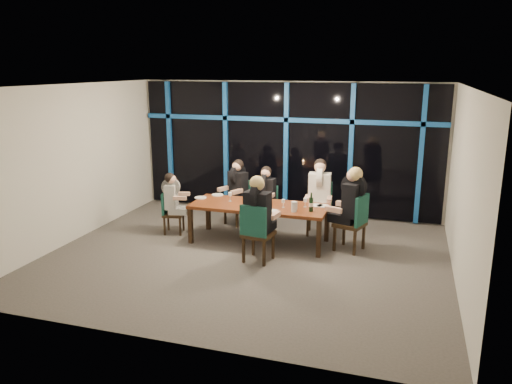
% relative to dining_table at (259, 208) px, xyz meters
% --- Properties ---
extents(room, '(7.04, 7.00, 3.02)m').
position_rel_dining_table_xyz_m(room, '(0.00, -0.80, 1.34)').
color(room, '#5F5953').
rests_on(room, ground).
extents(window_wall, '(6.86, 0.43, 2.94)m').
position_rel_dining_table_xyz_m(window_wall, '(0.01, 2.13, 0.87)').
color(window_wall, black).
rests_on(window_wall, ground).
extents(dining_table, '(2.60, 1.00, 0.75)m').
position_rel_dining_table_xyz_m(dining_table, '(0.00, 0.00, 0.00)').
color(dining_table, brown).
rests_on(dining_table, ground).
extents(chair_far_left, '(0.59, 0.59, 0.96)m').
position_rel_dining_table_xyz_m(chair_far_left, '(-0.76, 1.04, -0.15)').
color(chair_far_left, black).
rests_on(chair_far_left, ground).
extents(chair_far_mid, '(0.44, 0.44, 0.91)m').
position_rel_dining_table_xyz_m(chair_far_mid, '(-0.10, 0.85, -0.17)').
color(chair_far_mid, black).
rests_on(chair_far_mid, ground).
extents(chair_far_right, '(0.53, 0.53, 1.05)m').
position_rel_dining_table_xyz_m(chair_far_right, '(1.00, 0.91, -0.10)').
color(chair_far_right, black).
rests_on(chair_far_right, ground).
extents(chair_end_left, '(0.48, 0.48, 0.86)m').
position_rel_dining_table_xyz_m(chair_end_left, '(-1.89, -0.01, -0.20)').
color(chair_end_left, black).
rests_on(chair_end_left, ground).
extents(chair_end_right, '(0.63, 0.63, 1.07)m').
position_rel_dining_table_xyz_m(chair_end_right, '(1.81, 0.06, -0.08)').
color(chair_end_right, black).
rests_on(chair_end_right, ground).
extents(chair_near_mid, '(0.55, 0.55, 1.05)m').
position_rel_dining_table_xyz_m(chair_near_mid, '(0.25, -1.00, -0.10)').
color(chair_near_mid, black).
rests_on(chair_near_mid, ground).
extents(diner_far_left, '(0.61, 0.66, 0.94)m').
position_rel_dining_table_xyz_m(diner_far_left, '(-0.79, 0.96, 0.24)').
color(diner_far_left, black).
rests_on(diner_far_left, ground).
extents(diner_far_mid, '(0.46, 0.58, 0.89)m').
position_rel_dining_table_xyz_m(diner_far_mid, '(-0.10, 0.78, 0.19)').
color(diner_far_mid, black).
rests_on(diner_far_mid, ground).
extents(diner_far_right, '(0.55, 0.68, 1.02)m').
position_rel_dining_table_xyz_m(diner_far_right, '(1.01, 0.82, 0.32)').
color(diner_far_right, silver).
rests_on(diner_far_right, ground).
extents(diner_end_left, '(0.57, 0.48, 0.83)m').
position_rel_dining_table_xyz_m(diner_end_left, '(-1.82, 0.01, 0.14)').
color(diner_end_left, black).
rests_on(diner_end_left, ground).
extents(diner_end_right, '(0.73, 0.64, 1.05)m').
position_rel_dining_table_xyz_m(diner_end_right, '(1.72, 0.09, 0.34)').
color(diner_end_right, black).
rests_on(diner_end_right, ground).
extents(diner_near_mid, '(0.56, 0.68, 1.02)m').
position_rel_dining_table_xyz_m(diner_near_mid, '(0.27, -0.92, 0.32)').
color(diner_near_mid, black).
rests_on(diner_near_mid, ground).
extents(plate_far_left, '(0.24, 0.24, 0.01)m').
position_rel_dining_table_xyz_m(plate_far_left, '(-1.03, 0.45, 0.08)').
color(plate_far_left, white).
rests_on(plate_far_left, dining_table).
extents(plate_far_mid, '(0.24, 0.24, 0.01)m').
position_rel_dining_table_xyz_m(plate_far_mid, '(-0.13, 0.21, 0.08)').
color(plate_far_mid, white).
rests_on(plate_far_mid, dining_table).
extents(plate_far_right, '(0.24, 0.24, 0.01)m').
position_rel_dining_table_xyz_m(plate_far_right, '(1.06, 0.26, 0.08)').
color(plate_far_right, white).
rests_on(plate_far_right, dining_table).
extents(plate_end_left, '(0.24, 0.24, 0.01)m').
position_rel_dining_table_xyz_m(plate_end_left, '(-1.27, 0.14, 0.08)').
color(plate_end_left, white).
rests_on(plate_end_left, dining_table).
extents(plate_end_right, '(0.24, 0.24, 0.01)m').
position_rel_dining_table_xyz_m(plate_end_right, '(1.18, 0.26, 0.08)').
color(plate_end_right, white).
rests_on(plate_end_right, dining_table).
extents(plate_near_mid, '(0.24, 0.24, 0.01)m').
position_rel_dining_table_xyz_m(plate_near_mid, '(0.34, -0.36, 0.08)').
color(plate_near_mid, white).
rests_on(plate_near_mid, dining_table).
extents(wine_bottle, '(0.08, 0.08, 0.35)m').
position_rel_dining_table_xyz_m(wine_bottle, '(1.03, -0.15, 0.20)').
color(wine_bottle, black).
rests_on(wine_bottle, dining_table).
extents(water_pitcher, '(0.12, 0.10, 0.19)m').
position_rel_dining_table_xyz_m(water_pitcher, '(0.74, -0.26, 0.16)').
color(water_pitcher, white).
rests_on(water_pitcher, dining_table).
extents(tea_light, '(0.05, 0.05, 0.03)m').
position_rel_dining_table_xyz_m(tea_light, '(-0.09, -0.20, 0.08)').
color(tea_light, '#FFA04C').
rests_on(tea_light, dining_table).
extents(wine_glass_a, '(0.06, 0.06, 0.16)m').
position_rel_dining_table_xyz_m(wine_glass_a, '(-0.21, -0.14, 0.19)').
color(wine_glass_a, silver).
rests_on(wine_glass_a, dining_table).
extents(wine_glass_b, '(0.06, 0.06, 0.16)m').
position_rel_dining_table_xyz_m(wine_glass_b, '(0.19, 0.07, 0.19)').
color(wine_glass_b, white).
rests_on(wine_glass_b, dining_table).
extents(wine_glass_c, '(0.06, 0.06, 0.16)m').
position_rel_dining_table_xyz_m(wine_glass_c, '(0.48, -0.04, 0.18)').
color(wine_glass_c, silver).
rests_on(wine_glass_c, dining_table).
extents(wine_glass_d, '(0.07, 0.07, 0.18)m').
position_rel_dining_table_xyz_m(wine_glass_d, '(-0.62, 0.08, 0.20)').
color(wine_glass_d, silver).
rests_on(wine_glass_d, dining_table).
extents(wine_glass_e, '(0.06, 0.06, 0.17)m').
position_rel_dining_table_xyz_m(wine_glass_e, '(0.87, 0.11, 0.19)').
color(wine_glass_e, silver).
rests_on(wine_glass_e, dining_table).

